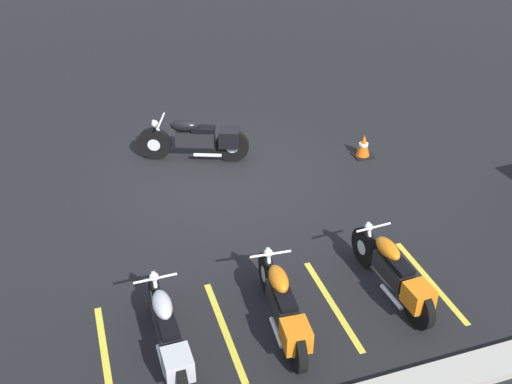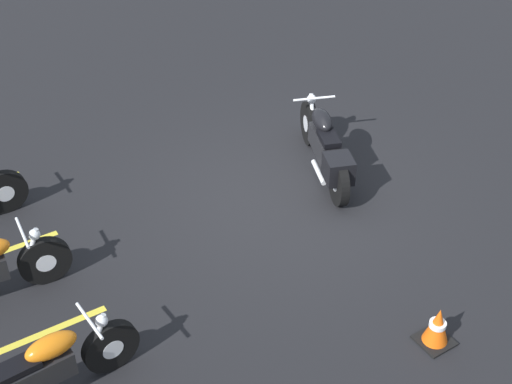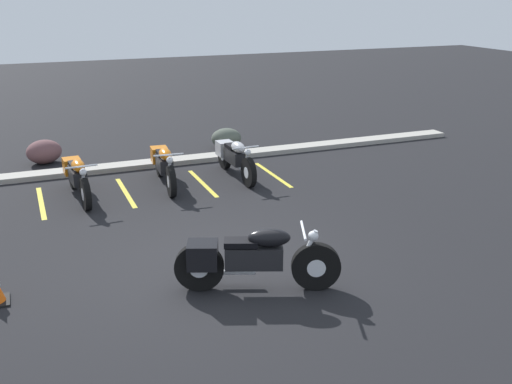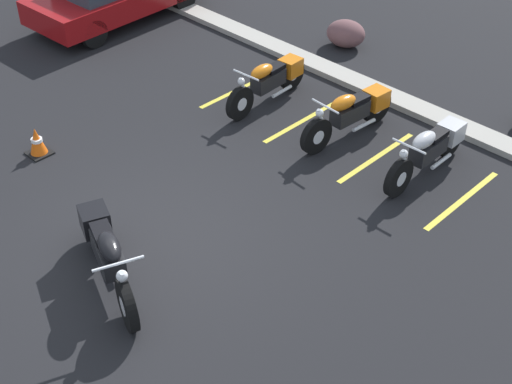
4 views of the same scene
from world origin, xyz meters
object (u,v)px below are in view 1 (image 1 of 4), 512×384
parked_bike_0 (395,273)px  traffic_cone (363,146)px  motorcycle_black_featured (199,139)px  parked_bike_2 (168,333)px  parked_bike_1 (283,307)px

parked_bike_0 → traffic_cone: size_ratio=4.22×
traffic_cone → motorcycle_black_featured: bearing=-15.6°
parked_bike_2 → motorcycle_black_featured: bearing=-18.7°
parked_bike_0 → traffic_cone: 4.54m
parked_bike_0 → parked_bike_1: (1.90, 0.16, 0.01)m
traffic_cone → parked_bike_0: bearing=69.0°
parked_bike_0 → motorcycle_black_featured: bearing=16.0°
motorcycle_black_featured → traffic_cone: 3.61m
parked_bike_0 → parked_bike_2: 3.57m
parked_bike_0 → parked_bike_1: size_ratio=0.98×
parked_bike_1 → parked_bike_2: (1.67, -0.01, -0.01)m
parked_bike_2 → traffic_cone: (-5.19, -4.39, -0.22)m
parked_bike_1 → traffic_cone: size_ratio=4.31×
parked_bike_2 → traffic_cone: parked_bike_2 is taller
parked_bike_1 → parked_bike_2: bearing=94.3°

